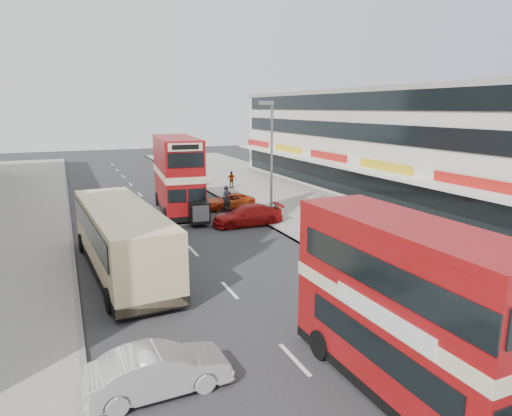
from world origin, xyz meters
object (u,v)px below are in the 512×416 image
pedestrian_far (231,179)px  cyclist (227,206)px  bus_main (406,309)px  car_right_b (228,201)px  car_right_a (247,215)px  car_left_front (158,371)px  pedestrian_near (317,219)px  car_right_c (185,180)px  bus_second (178,174)px  street_lamp (271,153)px  coach (122,237)px

pedestrian_far → cyclist: (-4.20, -10.65, -0.13)m
bus_main → car_right_b: (3.42, 23.99, -1.88)m
car_right_a → cyclist: bearing=-169.0°
car_left_front → cyclist: (8.63, 18.80, 0.15)m
car_right_a → pedestrian_near: 4.99m
car_right_a → car_right_c: 16.37m
car_right_b → cyclist: bearing=-28.1°
bus_main → car_right_a: (2.89, 18.57, -1.77)m
car_right_b → pedestrian_near: (2.51, -9.36, 0.48)m
bus_main → bus_second: bearing=-90.3°
pedestrian_near → cyclist: size_ratio=0.80×
car_right_c → cyclist: size_ratio=1.73×
car_left_front → cyclist: bearing=-27.1°
pedestrian_near → pedestrian_far: 17.41m
car_left_front → pedestrian_far: 32.13m
pedestrian_near → car_right_c: bearing=-119.0°
street_lamp → cyclist: 5.31m
coach → pedestrian_near: (11.81, 1.99, -0.69)m
coach → car_right_c: 23.95m
bus_second → car_left_front: 22.74m
car_right_a → cyclist: size_ratio=2.08×
bus_main → car_right_a: 18.88m
bus_second → pedestrian_far: 10.49m
bus_main → bus_second: (-0.34, 24.43, 0.38)m
bus_main → pedestrian_near: 15.85m
bus_second → pedestrian_near: size_ratio=5.50×
car_left_front → bus_main: bearing=-115.0°
bus_main → pedestrian_near: (5.93, 14.63, -1.40)m
car_right_b → car_right_c: (-0.61, 10.95, 0.09)m
pedestrian_near → pedestrian_far: size_ratio=1.15×
bus_main → bus_second: 24.44m
car_left_front → car_right_b: size_ratio=0.96×
bus_main → bus_second: bus_second is taller
bus_main → car_left_front: (-6.18, 2.57, -1.80)m
street_lamp → bus_main: size_ratio=0.96×
bus_main → pedestrian_far: bus_main is taller
coach → cyclist: size_ratio=4.98×
coach → pedestrian_far: 23.08m
car_right_c → pedestrian_near: (3.12, -20.30, 0.39)m
street_lamp → bus_main: 19.26m
car_right_c → pedestrian_near: 20.55m
car_right_a → pedestrian_near: size_ratio=2.60×
bus_main → car_right_c: (2.81, 34.94, -1.79)m
car_right_a → pedestrian_far: pedestrian_far is taller
bus_second → pedestrian_near: bus_second is taller
pedestrian_near → cyclist: 7.59m
car_right_c → cyclist: bearing=1.7°
coach → car_left_front: (-0.31, -10.08, -1.09)m
car_left_front → car_right_b: (9.61, 21.42, -0.08)m
bus_main → pedestrian_near: bus_main is taller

